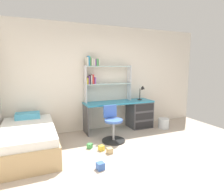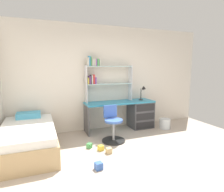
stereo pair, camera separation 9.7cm
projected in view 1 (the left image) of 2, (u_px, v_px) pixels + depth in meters
name	position (u px, v px, depth m)	size (l,w,h in m)	color
ground_plane	(152.00, 169.00, 3.09)	(5.84, 5.60, 0.02)	#B2A393
room_shell	(64.00, 83.00, 3.52)	(5.84, 5.60, 2.71)	silver
desk	(135.00, 113.00, 5.15)	(1.84, 0.55, 0.75)	teal
bookshelf_hutch	(101.00, 75.00, 4.80)	(1.25, 0.22, 1.16)	silver
desk_lamp	(143.00, 91.00, 5.12)	(0.20, 0.17, 0.38)	black
swivel_chair	(113.00, 127.00, 4.20)	(0.52, 0.52, 0.79)	black
bed_platform	(28.00, 140.00, 3.60)	(1.02, 1.81, 0.65)	tan
waste_bin	(164.00, 123.00, 5.12)	(0.29, 0.29, 0.27)	silver
toy_block_natural_0	(110.00, 151.00, 3.62)	(0.10, 0.10, 0.10)	tan
toy_block_yellow_1	(101.00, 148.00, 3.74)	(0.10, 0.10, 0.10)	gold
toy_block_blue_2	(100.00, 166.00, 3.04)	(0.12, 0.12, 0.12)	#3860B7
toy_block_green_3	(90.00, 146.00, 3.85)	(0.10, 0.10, 0.10)	#479E51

